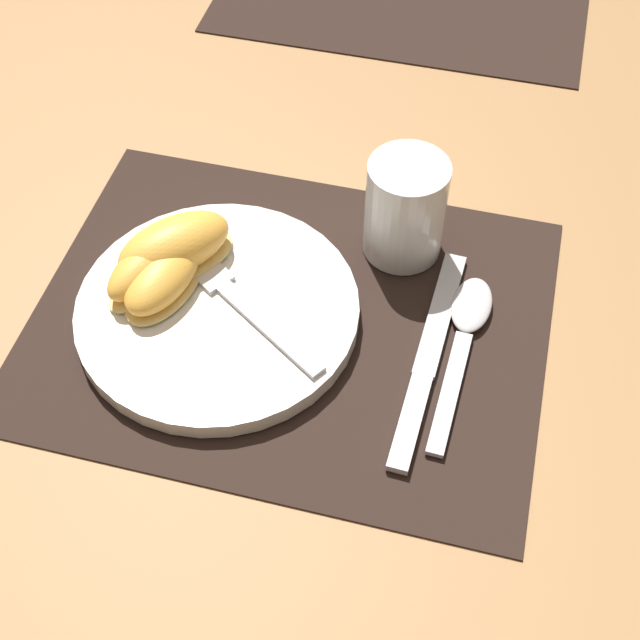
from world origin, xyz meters
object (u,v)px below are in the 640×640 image
object	(u,v)px
knife	(427,360)
citrus_wedge_1	(157,259)
plate	(218,311)
citrus_wedge_2	(163,276)
citrus_wedge_0	(175,248)
fork	(229,291)
juice_glass	(405,214)
spoon	(466,327)

from	to	relation	value
knife	citrus_wedge_1	world-z (taller)	citrus_wedge_1
plate	citrus_wedge_2	world-z (taller)	citrus_wedge_2
citrus_wedge_2	citrus_wedge_0	bearing A→B (deg)	89.25
plate	fork	world-z (taller)	fork
plate	knife	distance (m)	0.18
knife	fork	world-z (taller)	fork
plate	citrus_wedge_2	size ratio (longest dim) A/B	2.29
fork	knife	bearing A→B (deg)	-5.73
juice_glass	citrus_wedge_0	world-z (taller)	juice_glass
citrus_wedge_0	citrus_wedge_2	world-z (taller)	citrus_wedge_0
plate	spoon	distance (m)	0.21
citrus_wedge_1	citrus_wedge_2	size ratio (longest dim) A/B	1.19
plate	citrus_wedge_1	world-z (taller)	citrus_wedge_1
citrus_wedge_1	citrus_wedge_2	world-z (taller)	citrus_wedge_1
plate	knife	xyz separation A→B (m)	(0.18, -0.00, -0.01)
spoon	fork	size ratio (longest dim) A/B	1.04
spoon	citrus_wedge_2	bearing A→B (deg)	-173.31
spoon	fork	world-z (taller)	fork
juice_glass	knife	bearing A→B (deg)	-69.67
spoon	citrus_wedge_0	xyz separation A→B (m)	(-0.25, -0.00, 0.03)
citrus_wedge_1	juice_glass	bearing A→B (deg)	26.16
knife	citrus_wedge_1	xyz separation A→B (m)	(-0.24, 0.03, 0.03)
knife	citrus_wedge_0	bearing A→B (deg)	170.30
knife	plate	bearing A→B (deg)	178.95
juice_glass	citrus_wedge_1	distance (m)	0.21
plate	citrus_wedge_0	distance (m)	0.07
plate	citrus_wedge_0	xyz separation A→B (m)	(-0.05, 0.04, 0.03)
citrus_wedge_2	citrus_wedge_1	bearing A→B (deg)	125.46
citrus_wedge_0	fork	bearing A→B (deg)	-21.69
juice_glass	citrus_wedge_0	bearing A→B (deg)	-155.88
juice_glass	fork	world-z (taller)	juice_glass
spoon	citrus_wedge_2	xyz separation A→B (m)	(-0.25, -0.03, 0.03)
knife	fork	size ratio (longest dim) A/B	1.29
citrus_wedge_0	citrus_wedge_1	bearing A→B (deg)	-129.88
fork	citrus_wedge_2	size ratio (longest dim) A/B	1.67
spoon	citrus_wedge_2	world-z (taller)	citrus_wedge_2
knife	fork	distance (m)	0.17
knife	spoon	xyz separation A→B (m)	(0.03, 0.04, 0.00)
knife	citrus_wedge_2	bearing A→B (deg)	177.44
spoon	citrus_wedge_0	size ratio (longest dim) A/B	1.57
spoon	knife	bearing A→B (deg)	-122.70
citrus_wedge_2	fork	bearing A→B (deg)	7.58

